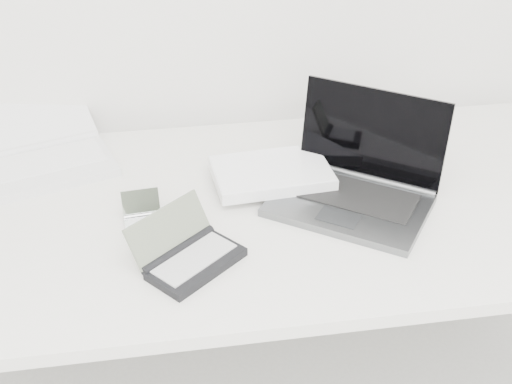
{
  "coord_description": "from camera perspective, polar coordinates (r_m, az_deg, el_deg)",
  "views": [
    {
      "loc": [
        -0.23,
        0.23,
        1.64
      ],
      "look_at": [
        -0.03,
        1.51,
        0.79
      ],
      "focal_mm": 50.0,
      "sensor_mm": 36.0,
      "label": 1
    }
  ],
  "objects": [
    {
      "name": "pda_silver",
      "position": [
        1.56,
        -9.02,
        -2.11
      ],
      "size": [
        0.09,
        0.09,
        0.07
      ],
      "rotation": [
        0.0,
        0.0,
        0.09
      ],
      "color": "#BCBCC0",
      "rests_on": "desk"
    },
    {
      "name": "palmtop_charcoal",
      "position": [
        1.44,
        -5.43,
        -5.02
      ],
      "size": [
        0.25,
        0.24,
        0.1
      ],
      "rotation": [
        0.0,
        0.0,
        0.69
      ],
      "color": "black",
      "rests_on": "desk"
    },
    {
      "name": "desk",
      "position": [
        1.65,
        0.81,
        -2.27
      ],
      "size": [
        1.6,
        0.8,
        0.73
      ],
      "color": "white",
      "rests_on": "ground"
    },
    {
      "name": "laptop_large",
      "position": [
        1.64,
        5.37,
        0.97
      ],
      "size": [
        0.52,
        0.42,
        0.23
      ],
      "rotation": [
        0.0,
        0.0,
        -0.62
      ],
      "color": "#5C5E61",
      "rests_on": "desk"
    },
    {
      "name": "netbook_open_white",
      "position": [
        1.84,
        -16.4,
        3.01
      ],
      "size": [
        0.38,
        0.44,
        0.09
      ],
      "rotation": [
        0.0,
        0.0,
        0.3
      ],
      "color": "white",
      "rests_on": "desk"
    }
  ]
}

